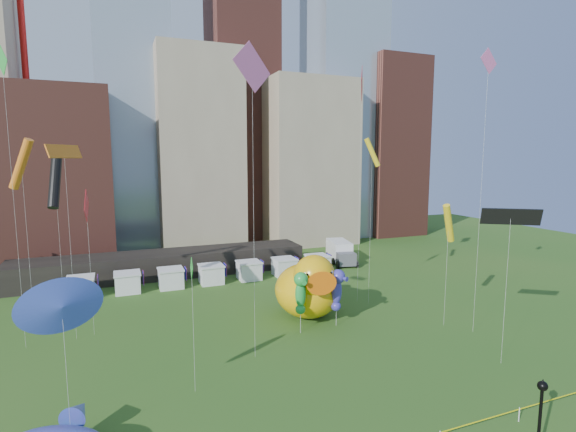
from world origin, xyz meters
name	(u,v)px	position (x,y,z in m)	size (l,w,h in m)	color
skyline	(186,126)	(2.25, 61.06, 21.44)	(101.00, 23.00, 68.00)	brown
crane_right	(326,0)	(30.89, 64.00, 46.90)	(23.00, 1.00, 76.00)	red
pavilion	(165,264)	(-4.00, 42.00, 1.60)	(38.00, 6.00, 3.20)	black
vendor_tents	(211,275)	(1.02, 36.00, 1.11)	(33.24, 2.80, 2.40)	white
big_duck	(309,287)	(7.45, 20.47, 3.11)	(7.40, 9.24, 6.77)	#EEB00C
small_duck	(321,284)	(11.82, 26.57, 1.32)	(3.22, 3.96, 2.88)	white
seahorse_green	(301,290)	(5.16, 17.13, 4.10)	(1.46, 1.75, 5.71)	silver
seahorse_purple	(337,287)	(9.00, 17.45, 3.84)	(1.77, 1.97, 5.50)	silver
lamppost	(540,414)	(9.42, -3.20, 2.95)	(0.50, 0.50, 4.83)	black
box_truck	(340,252)	(21.72, 39.90, 1.64)	(4.32, 7.92, 3.19)	white
kite_0	(87,208)	(-12.24, 23.84, 11.51)	(0.27, 2.89, 13.10)	silver
kite_1	(488,73)	(19.91, 11.52, 22.92)	(2.13, 0.32, 24.99)	silver
kite_2	(55,179)	(-14.87, 27.22, 13.87)	(1.44, 3.27, 16.57)	silver
kite_3	(3,71)	(-17.44, 22.89, 22.44)	(1.10, 2.12, 24.41)	silver
kite_4	(372,153)	(15.42, 22.02, 16.36)	(1.88, 1.00, 17.94)	silver
kite_5	(62,306)	(-12.79, 7.29, 8.10)	(2.88, 1.44, 9.58)	silver
kite_6	(64,152)	(-13.66, 23.46, 16.27)	(2.56, 3.30, 16.90)	silver
kite_8	(362,88)	(14.62, 23.04, 23.05)	(2.13, 3.21, 25.28)	silver
kite_9	(252,72)	(-0.12, 14.19, 22.07)	(3.34, 1.49, 24.21)	silver
kite_10	(511,217)	(17.23, 6.00, 11.44)	(3.71, 2.83, 12.10)	silver
kite_11	(192,272)	(-5.50, 10.71, 8.36)	(0.13, 1.57, 9.40)	silver
kite_12	(449,223)	(18.55, 13.78, 9.82)	(2.23, 1.59, 11.69)	silver
kite_14	(21,164)	(-17.65, 28.50, 15.25)	(2.78, 2.18, 17.62)	silver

